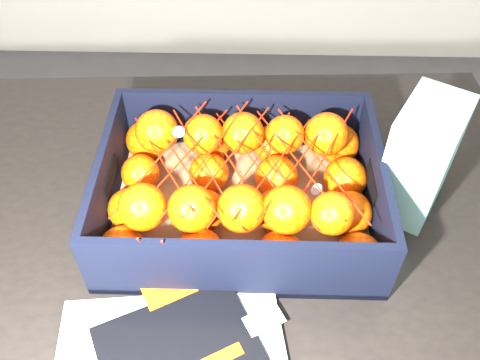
{
  "coord_description": "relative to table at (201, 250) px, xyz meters",
  "views": [
    {
      "loc": [
        0.08,
        -0.42,
        1.44
      ],
      "look_at": [
        0.06,
        0.12,
        0.86
      ],
      "focal_mm": 38.78,
      "sensor_mm": 36.0,
      "label": 1
    }
  ],
  "objects": [
    {
      "name": "retail_carton",
      "position": [
        0.36,
        0.05,
        0.2
      ],
      "size": [
        0.15,
        0.16,
        0.2
      ],
      "primitive_type": "cube",
      "rotation": [
        0.0,
        0.0,
        -0.53
      ],
      "color": "silver",
      "rests_on": "table"
    },
    {
      "name": "produce_crate",
      "position": [
        0.07,
        0.01,
        0.14
      ],
      "size": [
        0.45,
        0.33,
        0.13
      ],
      "color": "olive",
      "rests_on": "table"
    },
    {
      "name": "mesh_net",
      "position": [
        0.07,
        0.01,
        0.22
      ],
      "size": [
        0.37,
        0.3,
        0.09
      ],
      "color": "red",
      "rests_on": "clementine_heap"
    },
    {
      "name": "clementine_heap",
      "position": [
        0.08,
        0.01,
        0.17
      ],
      "size": [
        0.42,
        0.32,
        0.13
      ],
      "color": "#FE4B05",
      "rests_on": "produce_crate"
    },
    {
      "name": "table",
      "position": [
        0.0,
        0.0,
        0.0
      ],
      "size": [
        1.24,
        0.85,
        0.75
      ],
      "color": "black",
      "rests_on": "ground"
    }
  ]
}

